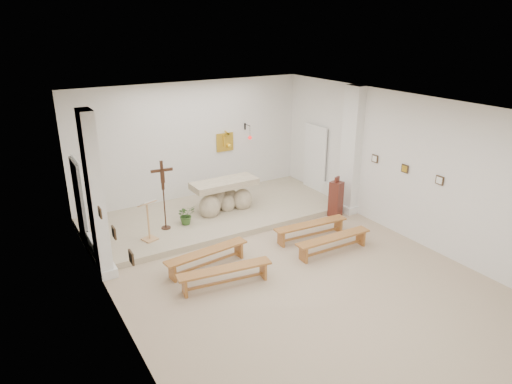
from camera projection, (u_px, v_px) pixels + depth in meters
ground at (289, 273)px, 9.73m from camera, size 7.00×10.00×0.00m
wall_left at (116, 236)px, 7.45m from camera, size 0.02×10.00×3.50m
wall_right at (412, 169)px, 10.79m from camera, size 0.02×10.00×3.50m
wall_back at (192, 143)px, 13.13m from camera, size 7.00×0.02×3.50m
ceiling at (294, 110)px, 8.51m from camera, size 7.00×10.00×0.02m
sanctuary_platform at (216, 214)px, 12.52m from camera, size 6.98×3.00×0.15m
pilaster_left at (95, 197)px, 9.11m from camera, size 0.26×0.55×3.50m
pilaster_right at (351, 151)px, 12.34m from camera, size 0.26×0.55×3.50m
gold_wall_relief at (225, 142)px, 13.65m from camera, size 0.55×0.04×0.55m
sanctuary_lamp at (249, 136)px, 13.73m from camera, size 0.11×0.36×0.44m
station_frame_left_front at (131, 257)px, 6.82m from camera, size 0.03×0.20×0.20m
station_frame_left_mid at (114, 233)px, 7.63m from camera, size 0.03×0.20×0.20m
station_frame_left_rear at (100, 212)px, 8.43m from camera, size 0.03×0.20×0.20m
station_frame_right_front at (440, 180)px, 10.15m from camera, size 0.03×0.20×0.20m
station_frame_right_mid at (405, 169)px, 10.95m from camera, size 0.03×0.20×0.20m
station_frame_right_rear at (375, 159)px, 11.76m from camera, size 0.03×0.20×0.20m
radiator_left at (94, 249)px, 10.17m from camera, size 0.10×0.85×0.52m
radiator_right at (333, 194)px, 13.45m from camera, size 0.10×0.85×0.52m
altar at (224, 198)px, 12.49m from camera, size 1.83×0.85×0.94m
lectern at (148, 220)px, 10.70m from camera, size 0.44×0.40×1.03m
crucifix_stand at (163, 190)px, 11.13m from camera, size 0.54×0.23×1.77m
potted_plant at (186, 215)px, 11.66m from camera, size 0.47×0.41×0.50m
donation_pedestal at (336, 199)px, 12.44m from camera, size 0.38×0.38×1.14m
bench_left_front at (207, 255)px, 9.83m from camera, size 1.96×0.53×0.41m
bench_right_front at (311, 227)px, 11.17m from camera, size 1.96×0.44×0.41m
bench_left_second at (225, 273)px, 9.15m from camera, size 1.97×0.57×0.41m
bench_right_second at (333, 241)px, 10.49m from camera, size 1.95×0.34×0.41m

